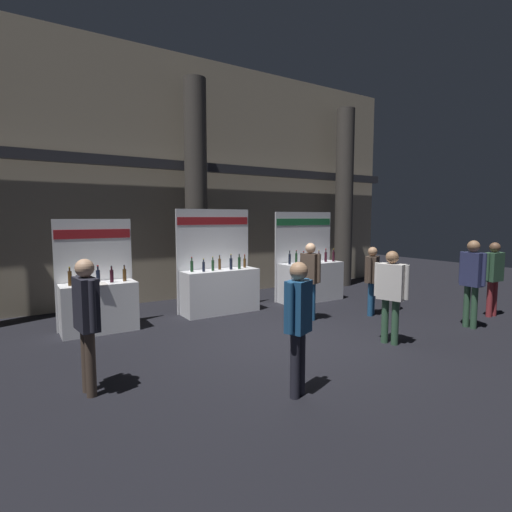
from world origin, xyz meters
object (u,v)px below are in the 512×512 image
Objects in this scene: visitor_2 at (493,272)px; visitor_4 at (391,288)px; visitor_3 at (310,275)px; exhibitor_booth_1 at (220,287)px; visitor_6 at (372,275)px; exhibitor_booth_0 at (99,302)px; exhibitor_booth_2 at (310,278)px; visitor_0 at (472,276)px; visitor_1 at (298,318)px; trash_bin at (393,297)px; visitor_5 at (86,314)px.

visitor_4 is at bearing -177.53° from visitor_2.
visitor_3 is 2.05m from visitor_4.
visitor_4 is at bearing -67.81° from exhibitor_booth_1.
visitor_2 is at bearing -35.70° from exhibitor_booth_1.
visitor_4 is (-3.56, -0.06, -0.01)m from visitor_2.
visitor_2 is 1.07× the size of visitor_6.
exhibitor_booth_0 is 0.93× the size of exhibitor_booth_2.
visitor_0 is at bearing 68.11° from visitor_4.
exhibitor_booth_1 is 1.45× the size of visitor_2.
visitor_1 is 1.01× the size of visitor_2.
visitor_6 is (-0.92, -0.13, 0.63)m from trash_bin.
exhibitor_booth_2 is at bearing 145.08° from visitor_4.
visitor_3 is at bearing -130.05° from exhibitor_booth_2.
visitor_0 is 2.23m from visitor_4.
exhibitor_booth_0 reaches higher than visitor_3.
exhibitor_booth_2 is at bearing -2.21° from exhibitor_booth_1.
visitor_4 is 1.05× the size of visitor_6.
visitor_0 is at bearing -30.29° from exhibitor_booth_0.
visitor_0 is (6.47, -3.78, 0.50)m from exhibitor_booth_0.
visitor_2 is 3.56m from visitor_4.
exhibitor_booth_0 is 5.57m from visitor_4.
exhibitor_booth_1 is 2.19m from visitor_3.
trash_bin is 0.35× the size of visitor_1.
visitor_6 is (-2.24, 1.53, -0.09)m from visitor_2.
visitor_2 is at bearing 74.08° from visitor_4.
exhibitor_booth_0 is at bearing -93.02° from visitor_1.
visitor_6 is at bearing -36.70° from exhibitor_booth_1.
visitor_1 is at bearing -131.45° from exhibitor_booth_2.
visitor_2 is at bearing -139.40° from visitor_3.
visitor_5 is 1.10× the size of visitor_6.
trash_bin is (1.07, -1.88, -0.32)m from exhibitor_booth_2.
visitor_2 is at bearing -55.99° from exhibitor_booth_2.
exhibitor_booth_0 is 1.40× the size of visitor_6.
exhibitor_booth_1 is at bearing 177.79° from exhibitor_booth_2.
trash_bin is 2.24m from visitor_2.
exhibitor_booth_1 is at bearing -127.51° from visitor_1.
exhibitor_booth_2 is at bearing 0.20° from exhibitor_booth_0.
visitor_3 is at bearing -44.52° from visitor_6.
visitor_4 is at bearing -142.42° from trash_bin.
visitor_6 is at bearing -150.39° from visitor_0.
exhibitor_booth_1 reaches higher than visitor_5.
exhibitor_booth_0 is 1.31× the size of visitor_3.
visitor_0 is at bearing 163.72° from visitor_1.
visitor_0 is 1.05× the size of visitor_1.
exhibitor_booth_1 is 4.55m from visitor_5.
trash_bin is (6.48, -1.86, -0.28)m from exhibitor_booth_0.
visitor_6 is (-0.90, 1.79, -0.15)m from visitor_0.
exhibitor_booth_1 is 1.55× the size of visitor_6.
visitor_0 is 3.25m from visitor_3.
visitor_0 reaches higher than visitor_1.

